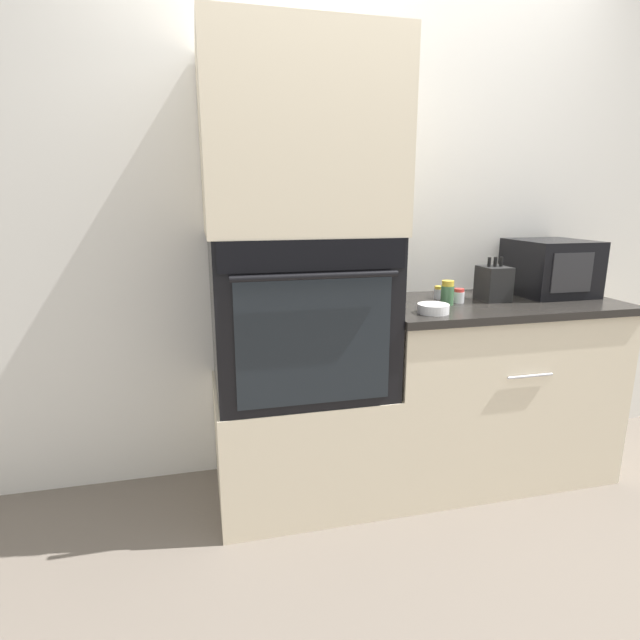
{
  "coord_description": "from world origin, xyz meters",
  "views": [
    {
      "loc": [
        -0.8,
        -1.78,
        1.36
      ],
      "look_at": [
        -0.31,
        0.21,
        0.86
      ],
      "focal_mm": 28.0,
      "sensor_mm": 36.0,
      "label": 1
    }
  ],
  "objects": [
    {
      "name": "counter_unit",
      "position": [
        0.57,
        0.3,
        0.44
      ],
      "size": [
        1.17,
        0.63,
        0.89
      ],
      "color": "beige",
      "rests_on": "ground_plane"
    },
    {
      "name": "bowl",
      "position": [
        0.16,
        0.12,
        0.91
      ],
      "size": [
        0.14,
        0.14,
        0.04
      ],
      "color": "white",
      "rests_on": "counter_unit"
    },
    {
      "name": "condiment_jar_far",
      "position": [
        0.3,
        0.26,
        0.94
      ],
      "size": [
        0.06,
        0.06,
        0.11
      ],
      "color": "#427047",
      "rests_on": "counter_unit"
    },
    {
      "name": "oven_cabinet_base",
      "position": [
        -0.38,
        0.3,
        0.27
      ],
      "size": [
        0.76,
        0.6,
        0.54
      ],
      "color": "beige",
      "rests_on": "ground_plane"
    },
    {
      "name": "microwave",
      "position": [
        0.93,
        0.38,
        1.02
      ],
      "size": [
        0.35,
        0.37,
        0.27
      ],
      "color": "black",
      "rests_on": "counter_unit"
    },
    {
      "name": "oven_cabinet_upper",
      "position": [
        -0.38,
        0.3,
        1.59
      ],
      "size": [
        0.76,
        0.6,
        0.75
      ],
      "color": "beige",
      "rests_on": "wall_oven"
    },
    {
      "name": "ground_plane",
      "position": [
        0.0,
        0.0,
        0.0
      ],
      "size": [
        12.0,
        12.0,
        0.0
      ],
      "primitive_type": "plane",
      "color": "#6B6056"
    },
    {
      "name": "wall_back",
      "position": [
        0.0,
        0.63,
        1.25
      ],
      "size": [
        8.0,
        0.05,
        2.5
      ],
      "color": "silver",
      "rests_on": "ground_plane"
    },
    {
      "name": "knife_block",
      "position": [
        0.57,
        0.31,
        0.97
      ],
      "size": [
        0.13,
        0.14,
        0.21
      ],
      "color": "black",
      "rests_on": "counter_unit"
    },
    {
      "name": "wall_oven",
      "position": [
        -0.38,
        0.3,
        0.88
      ],
      "size": [
        0.74,
        0.64,
        0.68
      ],
      "color": "black",
      "rests_on": "oven_cabinet_base"
    },
    {
      "name": "condiment_jar_mid",
      "position": [
        0.33,
        0.4,
        0.92
      ],
      "size": [
        0.05,
        0.05,
        0.06
      ],
      "color": "silver",
      "rests_on": "counter_unit"
    },
    {
      "name": "condiment_jar_near",
      "position": [
        0.38,
        0.29,
        0.92
      ],
      "size": [
        0.05,
        0.05,
        0.07
      ],
      "color": "silver",
      "rests_on": "counter_unit"
    }
  ]
}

